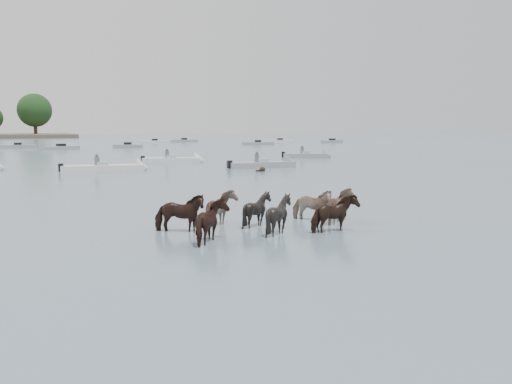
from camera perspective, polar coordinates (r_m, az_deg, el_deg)
name	(u,v)px	position (r m, az deg, el deg)	size (l,w,h in m)	color
ground	(275,227)	(17.84, 2.01, -3.72)	(400.00, 400.00, 0.00)	slate
pony_herd	(266,213)	(17.29, 1.08, -2.31)	(7.26, 3.83, 1.38)	black
swimming_pony	(262,170)	(39.35, 0.61, 2.37)	(0.72, 0.44, 0.44)	black
motorboat_b	(114,168)	(40.76, -14.89, 2.47)	(6.48, 2.47, 1.92)	silver
motorboat_c	(180,160)	(48.69, -8.10, 3.36)	(5.74, 3.39, 1.92)	silver
motorboat_d	(270,165)	(43.04, 1.54, 2.94)	(6.06, 1.77, 1.92)	gray
motorboat_e	(313,156)	(56.05, 6.06, 3.87)	(5.28, 3.57, 1.92)	gray
distant_flotilla	(67,145)	(92.07, -19.56, 4.77)	(107.51, 29.39, 0.93)	gray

